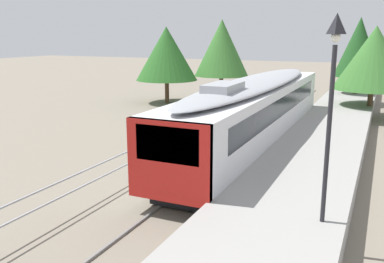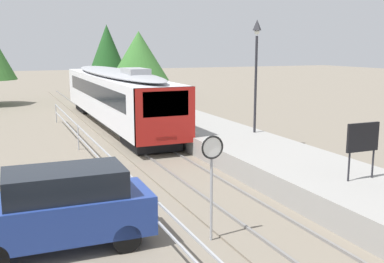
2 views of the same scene
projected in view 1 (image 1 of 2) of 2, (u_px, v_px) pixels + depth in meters
The scene contains 9 objects.
ground_plane at pixel (156, 169), 18.43m from camera, with size 160.00×160.00×0.00m, color slate.
track_rails at pixel (220, 178), 17.21m from camera, with size 3.20×60.00×0.14m.
commuter_train at pixel (255, 108), 21.03m from camera, with size 2.82×19.11×3.74m.
station_platform at pixel (301, 179), 15.80m from camera, with size 3.90×60.00×0.90m, color #999691.
platform_lamp_mid_platform at pixel (332, 81), 10.34m from camera, with size 0.34×0.34×5.35m.
tree_behind_carpark at pixel (359, 47), 34.79m from camera, with size 3.83×3.83×7.19m.
tree_behind_station_far at pixel (166, 54), 35.62m from camera, with size 5.24×5.24×6.45m.
tree_distant_left at pixel (374, 58), 28.69m from camera, with size 5.30×5.30×6.37m.
tree_distant_centre at pixel (222, 48), 36.73m from camera, with size 4.74×4.74×7.08m.
Camera 1 is at (5.75, 6.66, 5.73)m, focal length 39.35 mm.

